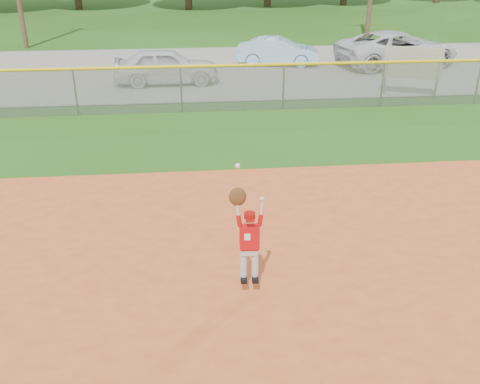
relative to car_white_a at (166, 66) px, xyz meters
name	(u,v)px	position (x,y,z in m)	size (l,w,h in m)	color
ground	(183,298)	(0.58, -13.80, -0.71)	(120.00, 120.00, 0.00)	#225313
parking_strip	(182,71)	(0.58, 2.20, -0.70)	(44.00, 10.00, 0.03)	gray
car_white_a	(166,66)	(0.00, 0.00, 0.00)	(1.61, 4.00, 1.36)	silver
car_blue	(278,51)	(4.83, 2.87, -0.09)	(1.25, 3.60, 1.18)	#97C3E2
car_white_b	(397,49)	(9.98, 2.16, 0.06)	(2.47, 5.35, 1.49)	silver
sponsor_sign	(413,64)	(8.70, -2.68, 0.45)	(1.84, 0.81, 1.75)	gray
outfield_fence	(181,86)	(0.58, -3.80, 0.17)	(40.06, 0.10, 1.55)	gray
ballplayer	(248,236)	(1.63, -13.78, 0.36)	(0.54, 0.23, 2.01)	silver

